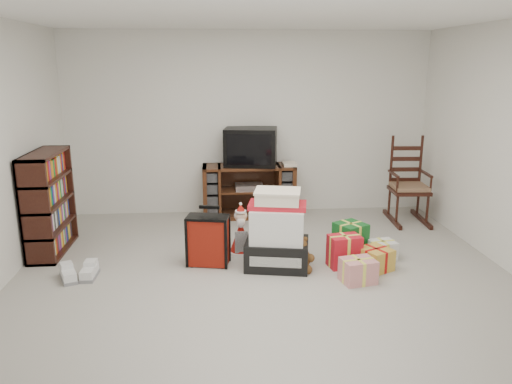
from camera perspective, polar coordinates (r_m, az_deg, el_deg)
room at (r=4.49m, az=1.25°, el=3.98°), size 5.01×5.01×2.51m
tv_stand at (r=6.87m, az=-0.81°, el=0.14°), size 1.26×0.45×0.72m
bookshelf at (r=5.99m, az=-22.57°, el=-1.33°), size 0.31×0.93×1.13m
rocking_chair at (r=6.98m, az=16.89°, el=0.09°), size 0.52×0.80×1.18m
gift_pile at (r=5.16m, az=2.44°, el=-4.88°), size 0.72×0.58×0.81m
red_suitcase at (r=5.26m, az=-5.49°, el=-5.52°), size 0.45×0.29×0.63m
stocking at (r=5.06m, az=2.10°, el=-5.96°), size 0.30×0.18×0.60m
teddy_bear at (r=5.17m, az=4.96°, el=-7.25°), size 0.24×0.21×0.35m
santa_figurine at (r=5.61m, az=2.26°, el=-4.81°), size 0.27×0.26×0.55m
mrs_claus_figurine at (r=5.55m, az=-1.74°, el=-4.91°), size 0.28×0.27×0.58m
sneaker_pair at (r=5.29m, az=-19.58°, el=-8.77°), size 0.39×0.34×0.11m
gift_cluster at (r=5.37m, az=11.78°, el=-6.81°), size 0.84×0.95×0.29m
crt_television at (r=6.76m, az=-0.60°, el=5.20°), size 0.76×0.60×0.51m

